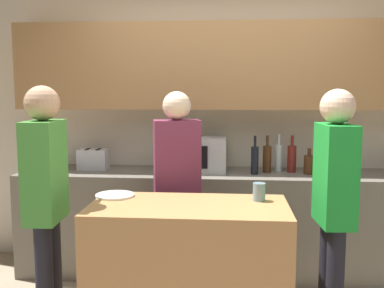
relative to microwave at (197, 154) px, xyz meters
The scene contains 17 objects.
back_wall 0.59m from the microwave, 38.92° to the left, with size 6.40×0.40×2.70m.
back_counter 0.66m from the microwave, 13.14° to the right, with size 3.60×0.62×0.91m.
kitchen_island 1.34m from the microwave, 88.20° to the right, with size 1.24×0.63×0.91m.
microwave is the anchor object (origin of this frame).
toaster 0.94m from the microwave, behind, with size 0.26×0.16×0.18m.
bottle_0 0.52m from the microwave, 13.27° to the right, with size 0.06×0.06×0.33m.
bottle_1 0.62m from the microwave, ahead, with size 0.07×0.07×0.32m.
bottle_2 0.72m from the microwave, ahead, with size 0.06×0.06×0.33m.
bottle_3 0.83m from the microwave, ahead, with size 0.08×0.08×0.32m.
bottle_4 0.97m from the microwave, ahead, with size 0.09×0.09×0.22m.
bottle_5 1.07m from the microwave, ahead, with size 0.07×0.07×0.26m.
bottle_6 1.18m from the microwave, ahead, with size 0.08×0.08×0.23m.
plate_on_island 1.14m from the microwave, 114.81° to the right, with size 0.26×0.26×0.01m.
cup_0 1.17m from the microwave, 65.69° to the right, with size 0.08×0.08×0.12m.
person_left 1.51m from the microwave, 124.87° to the right, with size 0.22×0.35×1.65m.
person_center 1.47m from the microwave, 50.36° to the right, with size 0.21×0.35×1.63m.
person_right 0.64m from the microwave, 99.31° to the right, with size 0.38×0.27×1.61m.
Camera 1 is at (0.02, -2.46, 1.63)m, focal length 42.00 mm.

